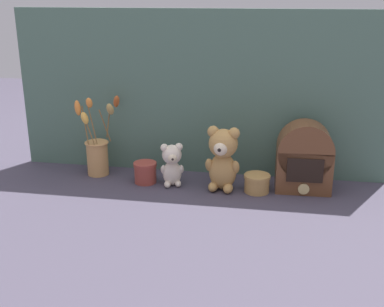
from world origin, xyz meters
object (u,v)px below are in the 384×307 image
(decorative_tin_tall, at_px, (145,172))
(decorative_tin_short, at_px, (257,183))
(teddy_bear_large, at_px, (223,157))
(vintage_radio, at_px, (304,158))
(teddy_bear_medium, at_px, (172,164))
(flower_vase, at_px, (97,151))

(decorative_tin_tall, height_order, decorative_tin_short, decorative_tin_tall)
(teddy_bear_large, xyz_separation_m, decorative_tin_tall, (-0.29, 0.02, -0.08))
(vintage_radio, relative_size, decorative_tin_short, 2.69)
(teddy_bear_medium, xyz_separation_m, vintage_radio, (0.47, 0.04, 0.04))
(teddy_bear_large, distance_m, teddy_bear_medium, 0.19)
(teddy_bear_large, xyz_separation_m, teddy_bear_medium, (-0.18, 0.01, -0.04))
(vintage_radio, bearing_deg, decorative_tin_tall, -177.39)
(teddy_bear_large, xyz_separation_m, flower_vase, (-0.49, 0.07, -0.02))
(vintage_radio, bearing_deg, flower_vase, 178.30)
(teddy_bear_large, distance_m, decorative_tin_short, 0.15)
(teddy_bear_medium, height_order, decorative_tin_short, teddy_bear_medium)
(vintage_radio, bearing_deg, teddy_bear_medium, -175.39)
(decorative_tin_short, bearing_deg, flower_vase, 173.83)
(teddy_bear_medium, height_order, flower_vase, flower_vase)
(teddy_bear_medium, bearing_deg, decorative_tin_short, -1.05)
(flower_vase, bearing_deg, decorative_tin_short, -6.17)
(flower_vase, relative_size, decorative_tin_tall, 3.66)
(teddy_bear_large, distance_m, decorative_tin_tall, 0.30)
(teddy_bear_medium, relative_size, decorative_tin_tall, 1.87)
(flower_vase, height_order, decorative_tin_tall, flower_vase)
(decorative_tin_tall, bearing_deg, teddy_bear_large, -3.36)
(teddy_bear_large, bearing_deg, vintage_radio, 8.65)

